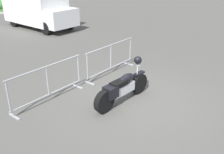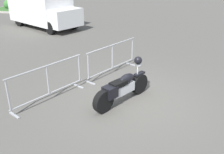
{
  "view_description": "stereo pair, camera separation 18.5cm",
  "coord_description": "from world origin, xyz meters",
  "px_view_note": "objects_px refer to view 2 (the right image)",
  "views": [
    {
      "loc": [
        -5.16,
        -3.77,
        3.56
      ],
      "look_at": [
        -0.26,
        0.5,
        0.65
      ],
      "focal_mm": 40.0,
      "sensor_mm": 36.0,
      "label": 1
    },
    {
      "loc": [
        -5.04,
        -3.91,
        3.56
      ],
      "look_at": [
        -0.26,
        0.5,
        0.65
      ],
      "focal_mm": 40.0,
      "sensor_mm": 36.0,
      "label": 2
    }
  ],
  "objects_px": {
    "motorcycle": "(123,87)",
    "delivery_van": "(42,7)",
    "crowd_barrier_near": "(48,82)",
    "crowd_barrier_far": "(112,59)"
  },
  "relations": [
    {
      "from": "motorcycle",
      "to": "crowd_barrier_near",
      "type": "bearing_deg",
      "value": 130.89
    },
    {
      "from": "crowd_barrier_near",
      "to": "crowd_barrier_far",
      "type": "relative_size",
      "value": 1.0
    },
    {
      "from": "motorcycle",
      "to": "delivery_van",
      "type": "height_order",
      "value": "delivery_van"
    },
    {
      "from": "motorcycle",
      "to": "delivery_van",
      "type": "bearing_deg",
      "value": 69.76
    },
    {
      "from": "crowd_barrier_far",
      "to": "motorcycle",
      "type": "bearing_deg",
      "value": -129.59
    },
    {
      "from": "crowd_barrier_near",
      "to": "delivery_van",
      "type": "xyz_separation_m",
      "value": [
        5.23,
        8.23,
        0.68
      ]
    },
    {
      "from": "crowd_barrier_far",
      "to": "delivery_van",
      "type": "relative_size",
      "value": 0.49
    },
    {
      "from": "delivery_van",
      "to": "crowd_barrier_far",
      "type": "bearing_deg",
      "value": -18.88
    },
    {
      "from": "crowd_barrier_far",
      "to": "delivery_van",
      "type": "height_order",
      "value": "delivery_van"
    },
    {
      "from": "motorcycle",
      "to": "delivery_van",
      "type": "xyz_separation_m",
      "value": [
        3.89,
        9.85,
        0.78
      ]
    }
  ]
}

